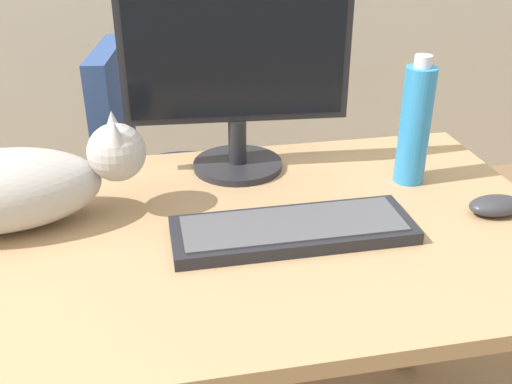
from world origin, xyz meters
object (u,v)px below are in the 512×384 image
at_px(office_chair, 168,213).
at_px(computer_mouse, 496,205).
at_px(monitor, 236,70).
at_px(cat, 13,186).
at_px(water_bottle, 415,125).
at_px(keyboard, 293,229).

distance_m(office_chair, computer_mouse, 1.02).
relative_size(monitor, cat, 0.78).
bearing_deg(office_chair, water_bottle, -48.20).
bearing_deg(water_bottle, computer_mouse, -58.54).
bearing_deg(cat, keyboard, -15.77).
distance_m(monitor, computer_mouse, 0.59).
xyz_separation_m(cat, water_bottle, (0.80, 0.04, 0.05)).
xyz_separation_m(cat, computer_mouse, (0.90, -0.14, -0.06)).
xyz_separation_m(keyboard, cat, (-0.49, 0.14, 0.07)).
relative_size(office_chair, keyboard, 2.04).
relative_size(keyboard, computer_mouse, 4.00).
bearing_deg(computer_mouse, cat, 171.46).
bearing_deg(computer_mouse, keyboard, -179.43).
distance_m(cat, computer_mouse, 0.91).
bearing_deg(water_bottle, monitor, 159.25).
xyz_separation_m(office_chair, computer_mouse, (0.61, -0.73, 0.36)).
bearing_deg(keyboard, cat, 164.23).
bearing_deg(keyboard, water_bottle, 30.09).
bearing_deg(monitor, office_chair, 109.41).
xyz_separation_m(office_chair, water_bottle, (0.50, -0.56, 0.47)).
xyz_separation_m(computer_mouse, water_bottle, (-0.10, 0.17, 0.11)).
bearing_deg(keyboard, office_chair, 105.23).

